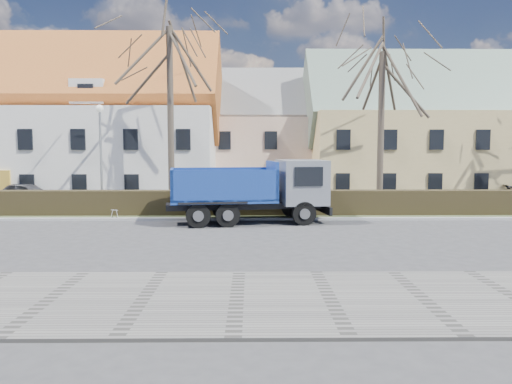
{
  "coord_description": "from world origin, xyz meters",
  "views": [
    {
      "loc": [
        2.56,
        -20.11,
        3.69
      ],
      "look_at": [
        2.79,
        2.56,
        1.6
      ],
      "focal_mm": 35.0,
      "sensor_mm": 36.0,
      "label": 1
    }
  ],
  "objects_px": {
    "dump_truck": "(244,191)",
    "parked_car_a": "(29,194)",
    "streetlight": "(101,159)",
    "cart_frame": "(112,214)"
  },
  "relations": [
    {
      "from": "streetlight",
      "to": "parked_car_a",
      "type": "height_order",
      "value": "streetlight"
    },
    {
      "from": "streetlight",
      "to": "cart_frame",
      "type": "height_order",
      "value": "streetlight"
    },
    {
      "from": "cart_frame",
      "to": "parked_car_a",
      "type": "bearing_deg",
      "value": 138.58
    },
    {
      "from": "dump_truck",
      "to": "parked_car_a",
      "type": "bearing_deg",
      "value": 143.96
    },
    {
      "from": "streetlight",
      "to": "parked_car_a",
      "type": "relative_size",
      "value": 1.39
    },
    {
      "from": "streetlight",
      "to": "dump_truck",
      "type": "bearing_deg",
      "value": -22.75
    },
    {
      "from": "streetlight",
      "to": "parked_car_a",
      "type": "bearing_deg",
      "value": 145.77
    },
    {
      "from": "dump_truck",
      "to": "cart_frame",
      "type": "height_order",
      "value": "dump_truck"
    },
    {
      "from": "streetlight",
      "to": "cart_frame",
      "type": "bearing_deg",
      "value": -62.76
    },
    {
      "from": "dump_truck",
      "to": "streetlight",
      "type": "xyz_separation_m",
      "value": [
        -7.78,
        3.26,
        1.43
      ]
    }
  ]
}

